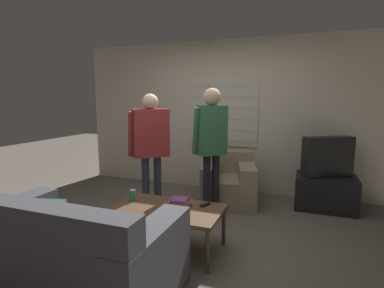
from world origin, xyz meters
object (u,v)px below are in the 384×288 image
(coffee_table, at_px, (166,211))
(person_right_standing, at_px, (211,137))
(spare_remote, at_px, (205,205))
(tv, at_px, (328,157))
(book_stack, at_px, (180,203))
(couch_blue, at_px, (68,256))
(armchair_beige, at_px, (228,182))
(person_left_standing, at_px, (151,140))
(soda_can, at_px, (133,195))

(coffee_table, height_order, person_right_standing, person_right_standing)
(coffee_table, distance_m, spare_remote, 0.42)
(tv, height_order, book_stack, tv)
(couch_blue, xyz_separation_m, tv, (2.05, 2.84, 0.43))
(book_stack, bearing_deg, couch_blue, -117.65)
(person_right_standing, bearing_deg, book_stack, -136.69)
(armchair_beige, height_order, person_right_standing, person_right_standing)
(couch_blue, height_order, book_stack, couch_blue)
(person_right_standing, height_order, spare_remote, person_right_standing)
(armchair_beige, distance_m, person_left_standing, 1.41)
(person_left_standing, height_order, spare_remote, person_left_standing)
(armchair_beige, xyz_separation_m, tv, (1.38, 0.26, 0.45))
(coffee_table, relative_size, soda_can, 9.30)
(person_right_standing, distance_m, book_stack, 1.11)
(tv, xyz_separation_m, spare_remote, (-1.27, -1.68, -0.30))
(spare_remote, bearing_deg, tv, 76.39)
(coffee_table, bearing_deg, person_right_standing, 79.78)
(tv, bearing_deg, person_left_standing, -4.46)
(coffee_table, distance_m, person_left_standing, 1.11)
(person_left_standing, bearing_deg, soda_can, -122.46)
(armchair_beige, xyz_separation_m, person_right_standing, (-0.08, -0.61, 0.77))
(coffee_table, bearing_deg, spare_remote, 27.36)
(spare_remote, bearing_deg, armchair_beige, 117.58)
(coffee_table, distance_m, person_right_standing, 1.22)
(soda_can, bearing_deg, spare_remote, 9.45)
(spare_remote, bearing_deg, person_right_standing, 126.40)
(soda_can, bearing_deg, book_stack, 0.62)
(person_right_standing, bearing_deg, tv, -12.56)
(person_left_standing, bearing_deg, couch_blue, -127.87)
(spare_remote, bearing_deg, coffee_table, -129.11)
(person_right_standing, relative_size, book_stack, 7.55)
(couch_blue, xyz_separation_m, person_left_standing, (-0.15, 1.69, 0.71))
(person_left_standing, relative_size, book_stack, 7.23)
(person_right_standing, height_order, book_stack, person_right_standing)
(coffee_table, relative_size, book_stack, 5.16)
(armchair_beige, height_order, tv, tv)
(spare_remote, bearing_deg, person_left_standing, 173.44)
(person_right_standing, xyz_separation_m, spare_remote, (0.19, -0.81, -0.62))
(armchair_beige, height_order, book_stack, armchair_beige)
(coffee_table, xyz_separation_m, person_right_standing, (0.18, 1.00, 0.67))
(person_right_standing, bearing_deg, armchair_beige, 38.72)
(tv, height_order, person_left_standing, person_left_standing)
(tv, relative_size, book_stack, 3.13)
(person_left_standing, distance_m, book_stack, 1.10)
(soda_can, xyz_separation_m, spare_remote, (0.80, 0.13, -0.05))
(soda_can, bearing_deg, tv, 41.16)
(coffee_table, relative_size, person_right_standing, 0.68)
(spare_remote, bearing_deg, book_stack, -128.47)
(armchair_beige, bearing_deg, tv, 176.13)
(spare_remote, bearing_deg, couch_blue, -100.45)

